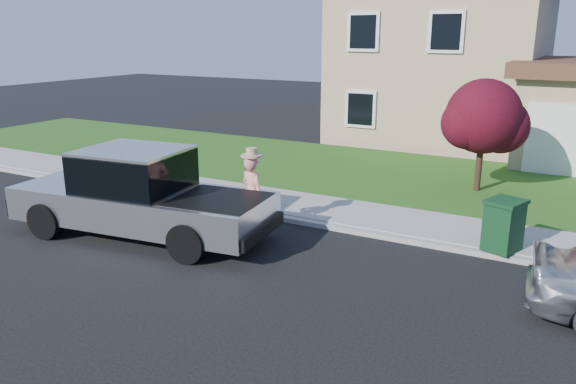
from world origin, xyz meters
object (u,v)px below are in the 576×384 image
(pickup_truck, at_px, (140,196))
(woman, at_px, (252,194))
(ornamental_tree, at_px, (485,120))
(trash_bin, at_px, (504,225))

(pickup_truck, xyz_separation_m, woman, (2.19, 1.37, 0.02))
(pickup_truck, bearing_deg, ornamental_tree, 43.45)
(woman, distance_m, ornamental_tree, 7.37)
(woman, relative_size, trash_bin, 1.87)
(pickup_truck, distance_m, woman, 2.58)
(pickup_truck, height_order, ornamental_tree, ornamental_tree)
(pickup_truck, xyz_separation_m, trash_bin, (7.58, 2.70, -0.25))
(pickup_truck, height_order, woman, woman)
(ornamental_tree, xyz_separation_m, trash_bin, (1.36, -4.72, -1.48))
(ornamental_tree, bearing_deg, woman, -123.69)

